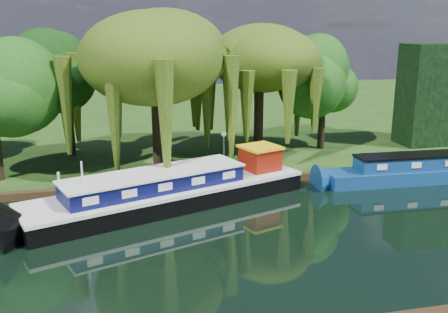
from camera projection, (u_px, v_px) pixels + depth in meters
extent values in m
plane|color=black|center=(262.00, 237.00, 23.95)|extent=(120.00, 120.00, 0.00)
cube|color=#173C10|center=(173.00, 114.00, 55.96)|extent=(120.00, 52.00, 0.45)
cube|color=black|center=(170.00, 198.00, 28.02)|extent=(16.38, 8.86, 1.08)
cube|color=silver|center=(170.00, 188.00, 27.86)|extent=(16.49, 8.96, 0.20)
cube|color=#090D3D|center=(155.00, 181.00, 27.26)|extent=(10.28, 5.83, 0.85)
cube|color=silver|center=(154.00, 173.00, 27.14)|extent=(10.51, 6.06, 0.11)
cube|color=maroon|center=(260.00, 159.00, 30.93)|extent=(2.52, 2.52, 1.34)
cube|color=yellow|center=(260.00, 147.00, 30.74)|extent=(2.81, 2.81, 0.14)
cylinder|color=silver|center=(83.00, 182.00, 25.04)|extent=(0.09, 0.09, 2.15)
cube|color=navy|center=(424.00, 175.00, 32.52)|extent=(13.44, 2.66, 1.00)
cube|color=navy|center=(426.00, 161.00, 32.28)|extent=(9.41, 1.97, 0.84)
cube|color=black|center=(426.00, 154.00, 32.16)|extent=(9.52, 2.09, 0.11)
cube|color=silver|center=(382.00, 167.00, 30.82)|extent=(0.67, 0.08, 0.36)
cube|color=silver|center=(417.00, 165.00, 31.24)|extent=(0.67, 0.08, 0.36)
cylinder|color=black|center=(157.00, 124.00, 33.50)|extent=(0.77, 0.77, 5.97)
ellipsoid|color=#364C10|center=(155.00, 58.00, 32.40)|extent=(8.33, 8.33, 5.38)
cylinder|color=black|center=(259.00, 118.00, 37.45)|extent=(0.74, 0.74, 5.20)
ellipsoid|color=#364C10|center=(259.00, 68.00, 36.50)|extent=(7.10, 7.10, 4.59)
cylinder|color=black|center=(69.00, 112.00, 36.60)|extent=(0.57, 0.57, 6.42)
ellipsoid|color=black|center=(66.00, 76.00, 35.93)|extent=(5.14, 5.14, 5.14)
cylinder|color=black|center=(322.00, 112.00, 38.69)|extent=(0.55, 0.55, 5.76)
ellipsoid|color=#1B4C13|center=(324.00, 81.00, 38.09)|extent=(4.61, 4.61, 4.61)
cube|color=black|center=(438.00, 94.00, 40.07)|extent=(6.00, 3.00, 8.00)
cylinder|color=silver|center=(224.00, 152.00, 33.56)|extent=(0.10, 0.10, 2.20)
sphere|color=white|center=(224.00, 134.00, 33.24)|extent=(0.36, 0.36, 0.36)
cylinder|color=silver|center=(59.00, 180.00, 29.49)|extent=(0.16, 0.16, 1.00)
cylinder|color=silver|center=(160.00, 174.00, 30.77)|extent=(0.16, 0.16, 1.00)
cylinder|color=silver|center=(269.00, 167.00, 32.27)|extent=(0.16, 0.16, 1.00)
cylinder|color=silver|center=(354.00, 162.00, 33.55)|extent=(0.16, 0.16, 1.00)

